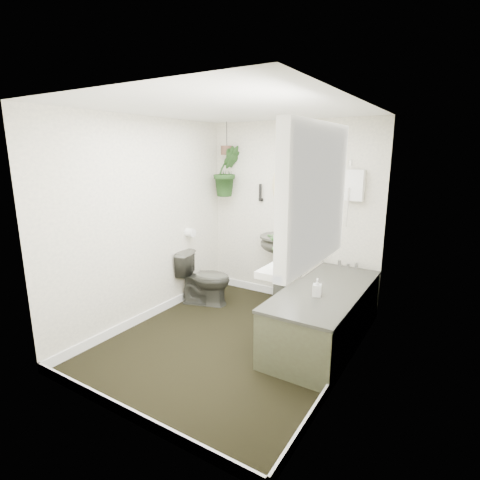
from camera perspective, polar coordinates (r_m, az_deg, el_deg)
The scene contains 22 objects.
floor at distance 4.04m, azimuth -1.16°, elevation -15.21°, with size 2.30×2.80×0.02m, color black.
ceiling at distance 3.57m, azimuth -1.34°, elevation 19.57°, with size 2.30×2.80×0.02m, color white.
wall_back at distance 4.86m, azimuth 7.86°, elevation 4.06°, with size 2.30×0.02×2.30m, color white.
wall_front at distance 2.61m, azimuth -18.40°, elevation -4.57°, with size 2.30×0.02×2.30m, color white.
wall_left at distance 4.36m, azimuth -14.14°, elevation 2.74°, with size 0.02×2.80×2.30m, color white.
wall_right at distance 3.17m, azimuth 16.62°, elevation -1.31°, with size 0.02×2.80×2.30m, color white.
skirting at distance 4.01m, azimuth -1.16°, elevation -14.46°, with size 2.30×2.80×0.10m, color white.
bathtub at distance 4.01m, azimuth 12.70°, elevation -11.05°, with size 0.72×1.72×0.58m, color #36372F, non-canonical shape.
bath_screen at distance 4.28m, azimuth 11.38°, elevation 4.44°, with size 0.04×0.72×1.40m, color silver, non-canonical shape.
shower_box at distance 4.48m, azimuth 17.12°, elevation 7.99°, with size 0.20×0.10×0.35m, color white.
oval_mirror at distance 4.79m, azimuth 7.42°, elevation 8.17°, with size 0.46×0.03×0.62m, color #C4B685.
wall_sconce at distance 4.97m, azimuth 3.11°, elevation 7.28°, with size 0.04×0.04×0.22m, color black.
toilet_roll_holder at distance 4.88m, azimuth -7.61°, elevation 1.11°, with size 0.11×0.11×0.11m, color white.
window_recess at distance 2.45m, azimuth 11.39°, elevation 6.71°, with size 0.08×1.00×0.90m, color white.
window_sill at distance 2.55m, azimuth 9.49°, elevation -2.57°, with size 0.18×1.00×0.04m, color white.
window_blinds at distance 2.46m, azimuth 10.41°, elevation 6.79°, with size 0.01×0.86×0.76m, color white.
toilet at distance 4.84m, azimuth -5.44°, elevation -5.79°, with size 0.38×0.67×0.68m, color #36372F.
pedestal_sink at distance 4.83m, azimuth 6.13°, elevation -4.48°, with size 0.53×0.45×0.90m, color #36372F, non-canonical shape.
sill_plant at distance 2.27m, azimuth 7.04°, elevation -0.74°, with size 0.22×0.19×0.25m, color black.
hanging_plant at distance 5.09m, azimuth -1.99°, elevation 10.43°, with size 0.37×0.30×0.67m, color black.
soap_bottle at distance 3.64m, azimuth 11.66°, elevation -7.09°, with size 0.08×0.08×0.17m, color black.
hanging_pot at distance 5.08m, azimuth -2.02°, elevation 13.51°, with size 0.16×0.16×0.12m, color #4D3326.
Camera 1 is at (1.94, -2.98, 1.92)m, focal length 28.00 mm.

